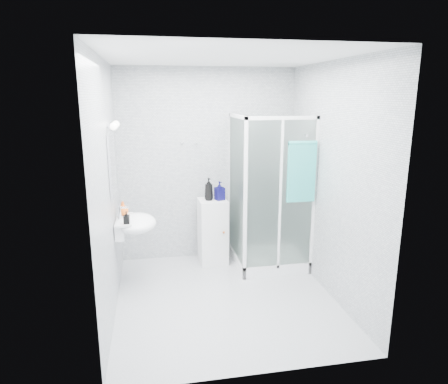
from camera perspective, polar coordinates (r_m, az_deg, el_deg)
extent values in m
cube|color=silver|center=(4.21, 0.20, 0.85)|extent=(2.40, 2.60, 2.60)
cube|color=#B4B7BA|center=(4.68, 0.19, -14.85)|extent=(2.40, 2.60, 0.01)
cube|color=white|center=(4.12, 0.22, 18.70)|extent=(2.40, 2.60, 0.01)
cube|color=white|center=(5.56, 6.25, -9.45)|extent=(0.90, 0.90, 0.12)
cube|color=white|center=(5.01, 2.03, 10.74)|extent=(0.04, 0.90, 0.04)
cube|color=white|center=(4.71, 8.38, 10.43)|extent=(0.90, 0.04, 0.04)
cube|color=white|center=(4.75, 3.05, -1.42)|extent=(0.04, 0.04, 2.00)
cube|color=white|center=(5.14, 1.83, 0.23)|extent=(0.02, 0.82, 1.84)
cube|color=white|center=(4.85, 8.03, -0.74)|extent=(0.82, 0.02, 1.84)
cube|color=white|center=(4.86, 8.00, -0.71)|extent=(0.03, 0.04, 1.84)
cylinder|color=silver|center=(5.56, 5.44, 4.45)|extent=(0.02, 0.02, 1.00)
cylinder|color=silver|center=(5.48, 5.64, 9.26)|extent=(0.09, 0.05, 0.09)
cylinder|color=silver|center=(5.66, 5.78, 1.51)|extent=(0.12, 0.04, 0.12)
cylinder|color=silver|center=(4.79, 11.65, 7.94)|extent=(0.03, 0.05, 0.03)
cube|color=white|center=(4.74, -14.57, -5.04)|extent=(0.10, 0.40, 0.18)
ellipsoid|color=white|center=(4.71, -12.42, -4.39)|extent=(0.46, 0.56, 0.20)
cube|color=white|center=(4.71, -13.92, -3.86)|extent=(0.16, 0.50, 0.02)
cylinder|color=silver|center=(4.69, -14.71, -2.96)|extent=(0.04, 0.04, 0.16)
cylinder|color=silver|center=(4.67, -14.14, -2.17)|extent=(0.12, 0.02, 0.02)
cube|color=white|center=(4.57, -15.70, 3.89)|extent=(0.02, 0.60, 0.70)
cylinder|color=silver|center=(4.36, -16.03, 9.00)|extent=(0.05, 0.04, 0.04)
sphere|color=white|center=(4.35, -15.50, 9.03)|extent=(0.08, 0.08, 0.08)
cylinder|color=silver|center=(4.67, -15.68, 9.31)|extent=(0.05, 0.04, 0.04)
sphere|color=white|center=(4.67, -15.19, 9.33)|extent=(0.08, 0.08, 0.08)
cylinder|color=silver|center=(5.36, -6.06, 7.00)|extent=(0.02, 0.04, 0.02)
sphere|color=silver|center=(5.33, -6.04, 6.97)|extent=(0.03, 0.03, 0.03)
cylinder|color=silver|center=(5.38, -3.92, 7.07)|extent=(0.02, 0.04, 0.02)
sphere|color=silver|center=(5.35, -3.89, 7.04)|extent=(0.03, 0.03, 0.03)
cube|color=white|center=(5.42, -1.62, -5.64)|extent=(0.38, 0.38, 0.88)
cube|color=white|center=(5.26, -1.32, -6.27)|extent=(0.33, 0.03, 0.75)
sphere|color=#B04E18|center=(5.25, -0.03, -5.80)|extent=(0.03, 0.03, 0.03)
cube|color=teal|center=(4.82, 11.01, 2.72)|extent=(0.34, 0.04, 0.71)
cylinder|color=teal|center=(4.77, 11.20, 6.89)|extent=(0.34, 0.05, 0.05)
imported|color=black|center=(5.24, -2.19, 0.41)|extent=(0.14, 0.14, 0.30)
imported|color=#0D0B46|center=(5.26, -0.64, 0.19)|extent=(0.14, 0.14, 0.25)
imported|color=orange|center=(4.83, -14.24, -2.28)|extent=(0.16, 0.16, 0.16)
imported|color=black|center=(4.50, -13.75, -3.56)|extent=(0.07, 0.07, 0.14)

